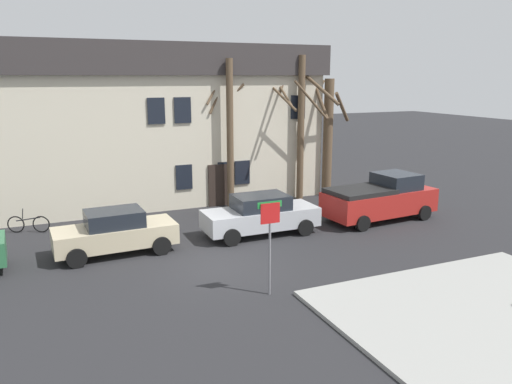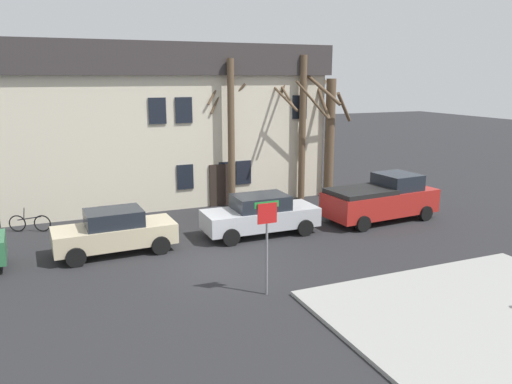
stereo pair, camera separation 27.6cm
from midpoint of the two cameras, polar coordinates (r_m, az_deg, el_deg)
The scene contains 11 objects.
ground_plane at distance 17.55m, azimuth -4.76°, elevation -8.25°, with size 120.00×120.00×0.00m, color #262628.
sidewalk_slab at distance 15.07m, azimuth 25.97°, elevation -13.08°, with size 8.55×7.62×0.12m, color #999993.
building_main at distance 27.53m, azimuth -11.17°, elevation 7.88°, with size 16.32×7.53×7.90m.
tree_bare_near at distance 24.47m, azimuth -3.39°, elevation 7.05°, with size 2.07×1.26×7.18m.
tree_bare_mid at distance 26.13m, azimuth 4.58°, elevation 7.97°, with size 2.60×2.85×7.88m.
tree_bare_far at distance 27.15m, azimuth 7.77°, elevation 6.74°, with size 2.68×2.99×6.50m.
car_beige_sedan at distance 19.06m, azimuth -16.10°, elevation -4.39°, with size 4.39×2.07×1.64m.
car_silver_sedan at distance 20.51m, azimuth 0.14°, elevation -2.59°, with size 4.71×1.98×1.66m.
pickup_truck_red at distance 23.25m, azimuth 13.61°, elevation -0.69°, with size 5.37×2.59×2.05m.
street_sign_pole at distance 14.58m, azimuth 1.05°, elevation -4.38°, with size 0.76×0.07×2.85m.
bicycle_leaning at distance 22.98m, azimuth -24.73°, elevation -3.32°, with size 1.64×0.70×1.03m.
Camera 1 is at (-5.33, -15.46, 6.35)m, focal length 35.24 mm.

